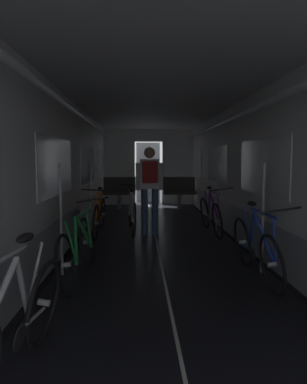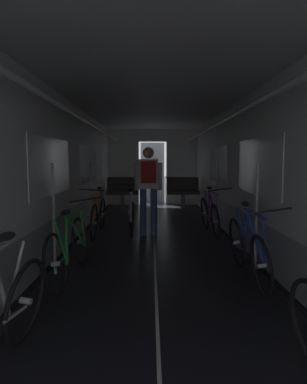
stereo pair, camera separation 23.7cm
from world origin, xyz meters
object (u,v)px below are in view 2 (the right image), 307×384
(bicycle_orange, at_px, (98,215))
(bicycle_white_in_aisle, at_px, (131,214))
(bicycle_blue, at_px, (248,249))
(bench_seat_far_left, at_px, (123,190))
(bicycle_purple, at_px, (210,215))
(person_cyclist_aisle, at_px, (148,183))
(bench_seat_far_right, at_px, (183,190))
(bicycle_green, at_px, (70,248))

(bicycle_orange, distance_m, bicycle_white_in_aisle, 0.66)
(bicycle_orange, xyz_separation_m, bicycle_white_in_aisle, (0.62, 0.22, -0.00))
(bicycle_orange, relative_size, bicycle_blue, 1.00)
(bicycle_orange, bearing_deg, bench_seat_far_left, 87.45)
(bicycle_purple, bearing_deg, bicycle_blue, -89.85)
(bicycle_orange, xyz_separation_m, bicycle_purple, (2.17, 0.10, -0.00))
(bench_seat_far_left, distance_m, person_cyclist_aisle, 3.85)
(person_cyclist_aisle, height_order, bicycle_white_in_aisle, person_cyclist_aisle)
(bicycle_blue, bearing_deg, person_cyclist_aisle, 116.07)
(bicycle_purple, bearing_deg, bench_seat_far_right, 93.22)
(bench_seat_far_right, xyz_separation_m, bicycle_white_in_aisle, (-1.34, -3.47, -0.18))
(bench_seat_far_left, distance_m, bicycle_purple, 4.12)
(bicycle_white_in_aisle, bearing_deg, person_cyclist_aisle, -37.82)
(bench_seat_far_right, bearing_deg, bicycle_white_in_aisle, -111.16)
(bench_seat_far_left, relative_size, bicycle_white_in_aisle, 0.58)
(bicycle_blue, bearing_deg, bench_seat_far_left, 107.93)
(bicycle_white_in_aisle, bearing_deg, bicycle_orange, -160.19)
(bicycle_blue, xyz_separation_m, bicycle_purple, (-0.01, 2.61, 0.00))
(person_cyclist_aisle, distance_m, bicycle_white_in_aisle, 0.77)
(bench_seat_far_left, height_order, bicycle_purple, same)
(bicycle_blue, relative_size, bicycle_white_in_aisle, 1.00)
(bench_seat_far_right, xyz_separation_m, bicycle_purple, (0.20, -3.60, -0.19))
(bench_seat_far_left, xyz_separation_m, bicycle_green, (-0.13, -6.14, -0.19))
(bench_seat_far_left, height_order, bench_seat_far_right, same)
(bench_seat_far_left, height_order, bicycle_blue, bicycle_blue)
(bicycle_orange, bearing_deg, bicycle_green, -89.30)
(bicycle_purple, xyz_separation_m, person_cyclist_aisle, (-1.20, -0.14, 0.63))
(bench_seat_far_left, xyz_separation_m, bicycle_blue, (2.01, -6.21, -0.19))
(bicycle_purple, distance_m, person_cyclist_aisle, 1.37)
(bicycle_blue, height_order, bicycle_green, bicycle_green)
(bicycle_orange, xyz_separation_m, bicycle_green, (0.03, -2.45, -0.00))
(bench_seat_far_left, xyz_separation_m, bicycle_orange, (-0.16, -3.70, -0.18))
(bicycle_purple, bearing_deg, bicycle_white_in_aisle, 175.31)
(bench_seat_far_left, bearing_deg, bicycle_blue, -72.07)
(bicycle_green, bearing_deg, bench_seat_far_left, 88.74)
(bicycle_green, bearing_deg, bench_seat_far_right, 72.52)
(bicycle_orange, height_order, bicycle_blue, bicycle_blue)
(bicycle_blue, distance_m, bicycle_white_in_aisle, 3.15)
(bicycle_orange, distance_m, bicycle_purple, 2.17)
(bench_seat_far_left, xyz_separation_m, bicycle_white_in_aisle, (0.46, -3.47, -0.18))
(person_cyclist_aisle, relative_size, bicycle_white_in_aisle, 1.00)
(bench_seat_far_left, height_order, bicycle_green, bicycle_green)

